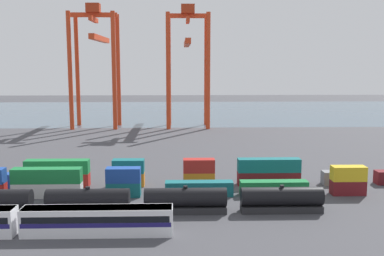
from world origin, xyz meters
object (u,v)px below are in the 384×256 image
freight_tank_row (137,201)px  shipping_container_8 (348,187)px  shipping_container_19 (269,178)px  gantry_crane_central (188,54)px  shipping_container_13 (58,180)px  passenger_train (19,220)px  gantry_crane_west (96,53)px

freight_tank_row → shipping_container_8: (37.09, 9.29, -0.78)m
shipping_container_19 → gantry_crane_central: size_ratio=0.27×
shipping_container_19 → shipping_container_13: bearing=180.0°
passenger_train → shipping_container_19: bearing=32.3°
passenger_train → shipping_container_8: passenger_train is taller
passenger_train → shipping_container_13: passenger_train is taller
shipping_container_13 → gantry_crane_central: 92.34m
shipping_container_13 → shipping_container_19: 40.74m
passenger_train → shipping_container_13: (-1.25, 24.94, -0.84)m
shipping_container_13 → gantry_crane_central: bearing=72.5°
shipping_container_8 → gantry_crane_west: 112.17m
freight_tank_row → shipping_container_13: (-16.65, 16.15, -0.78)m
passenger_train → freight_tank_row: (15.40, 8.79, -0.07)m
shipping_container_13 → gantry_crane_central: (26.69, 84.61, 25.60)m
gantry_crane_west → gantry_crane_central: (33.69, 0.82, -0.34)m
shipping_container_13 → shipping_container_19: same height
shipping_container_19 → passenger_train: bearing=-147.7°
shipping_container_8 → passenger_train: bearing=-161.0°
shipping_container_13 → shipping_container_19: size_ratio=1.00×
shipping_container_13 → gantry_crane_west: gantry_crane_west is taller
shipping_container_13 → shipping_container_19: (40.74, 0.00, 0.00)m
shipping_container_13 → gantry_crane_west: size_ratio=0.27×
gantry_crane_west → passenger_train: bearing=-85.7°
freight_tank_row → shipping_container_13: size_ratio=4.86×
passenger_train → shipping_container_8: bearing=19.0°
shipping_container_13 → shipping_container_8: bearing=-7.3°
passenger_train → gantry_crane_central: bearing=76.9°
freight_tank_row → shipping_container_19: 29.01m
freight_tank_row → shipping_container_8: size_ratio=9.74×
passenger_train → gantry_crane_central: gantry_crane_central is taller
passenger_train → shipping_container_8: 55.53m
freight_tank_row → gantry_crane_central: bearing=84.3°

